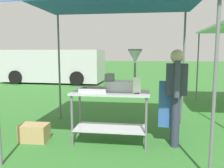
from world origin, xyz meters
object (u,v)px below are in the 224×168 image
object	(u,v)px
stall_canopy	(111,3)
donut_cart	(110,106)
donut_tray	(94,90)
supply_crate	(34,133)
donut_fryer	(124,77)
menu_sign	(137,87)
vendor	(176,92)
van_silver	(53,66)

from	to	relation	value
stall_canopy	donut_cart	distance (m)	1.73
donut_tray	supply_crate	xyz separation A→B (m)	(-1.07, -0.07, -0.77)
donut_cart	donut_fryer	bearing A→B (deg)	15.24
stall_canopy	menu_sign	size ratio (longest dim) A/B	11.12
vendor	van_silver	world-z (taller)	van_silver
menu_sign	supply_crate	world-z (taller)	menu_sign
vendor	van_silver	distance (m)	9.45
donut_cart	menu_sign	world-z (taller)	menu_sign
donut_fryer	menu_sign	bearing A→B (deg)	-42.50
donut_cart	vendor	size ratio (longest dim) A/B	0.82
donut_fryer	van_silver	world-z (taller)	van_silver
stall_canopy	van_silver	world-z (taller)	stall_canopy
vendor	supply_crate	distance (m)	2.56
stall_canopy	menu_sign	bearing A→B (deg)	-27.82
stall_canopy	donut_tray	bearing A→B (deg)	-153.35
donut_cart	donut_tray	bearing A→B (deg)	-171.29
stall_canopy	van_silver	size ratio (longest dim) A/B	0.58
donut_fryer	vendor	xyz separation A→B (m)	(0.86, 0.02, -0.24)
van_silver	donut_fryer	bearing A→B (deg)	-60.73
donut_fryer	van_silver	size ratio (longest dim) A/B	0.14
donut_cart	donut_tray	size ratio (longest dim) A/B	2.89
donut_tray	donut_fryer	size ratio (longest dim) A/B	0.64
stall_canopy	vendor	size ratio (longest dim) A/B	1.86
supply_crate	menu_sign	bearing A→B (deg)	-1.06
menu_sign	van_silver	bearing A→B (deg)	119.86
menu_sign	vendor	xyz separation A→B (m)	(0.64, 0.22, -0.11)
donut_cart	menu_sign	bearing A→B (deg)	-17.35
donut_tray	menu_sign	world-z (taller)	menu_sign
stall_canopy	van_silver	bearing A→B (deg)	118.08
vendor	van_silver	bearing A→B (deg)	123.87
menu_sign	van_silver	distance (m)	9.30
stall_canopy	donut_tray	distance (m)	1.49
donut_tray	supply_crate	world-z (taller)	donut_tray
vendor	van_silver	size ratio (longest dim) A/B	0.31
donut_cart	van_silver	world-z (taller)	van_silver
stall_canopy	supply_crate	xyz separation A→B (m)	(-1.35, -0.21, -2.23)
donut_tray	supply_crate	size ratio (longest dim) A/B	0.94
donut_fryer	vendor	size ratio (longest dim) A/B	0.45
van_silver	donut_tray	bearing A→B (deg)	-63.94
stall_canopy	donut_cart	bearing A→B (deg)	-90.00
donut_fryer	supply_crate	distance (m)	1.87
donut_cart	supply_crate	size ratio (longest dim) A/B	2.70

